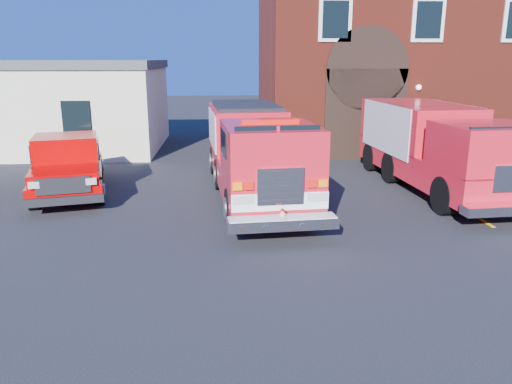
{
  "coord_description": "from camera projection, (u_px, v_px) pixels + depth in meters",
  "views": [
    {
      "loc": [
        -0.76,
        -12.81,
        4.42
      ],
      "look_at": [
        0.0,
        -1.2,
        1.3
      ],
      "focal_mm": 35.0,
      "sensor_mm": 36.0,
      "label": 1
    }
  ],
  "objects": [
    {
      "name": "parking_stripe_near",
      "position": [
        468.0,
        211.0,
        14.91
      ],
      "size": [
        0.12,
        3.0,
        0.01
      ],
      "primitive_type": "cube",
      "color": "yellow",
      "rests_on": "ground"
    },
    {
      "name": "parking_stripe_far",
      "position": [
        399.0,
        168.0,
        20.7
      ],
      "size": [
        0.12,
        3.0,
        0.01
      ],
      "primitive_type": "cube",
      "color": "yellow",
      "rests_on": "ground"
    },
    {
      "name": "fire_station",
      "position": [
        406.0,
        62.0,
        26.48
      ],
      "size": [
        15.2,
        10.2,
        8.45
      ],
      "color": "maroon",
      "rests_on": "ground"
    },
    {
      "name": "side_building",
      "position": [
        58.0,
        104.0,
        24.92
      ],
      "size": [
        10.2,
        8.2,
        4.35
      ],
      "color": "beige",
      "rests_on": "ground"
    },
    {
      "name": "secondary_truck",
      "position": [
        436.0,
        145.0,
        17.2
      ],
      "size": [
        3.27,
        8.89,
        2.83
      ],
      "color": "black",
      "rests_on": "ground"
    },
    {
      "name": "pickup_truck",
      "position": [
        68.0,
        165.0,
        16.92
      ],
      "size": [
        3.5,
        6.37,
        1.98
      ],
      "color": "black",
      "rests_on": "ground"
    },
    {
      "name": "parking_stripe_mid",
      "position": [
        428.0,
        186.0,
        17.8
      ],
      "size": [
        0.12,
        3.0,
        0.01
      ],
      "primitive_type": "cube",
      "color": "yellow",
      "rests_on": "ground"
    },
    {
      "name": "ground",
      "position": [
        253.0,
        227.0,
        13.54
      ],
      "size": [
        100.0,
        100.0,
        0.0
      ],
      "primitive_type": "plane",
      "color": "black",
      "rests_on": "ground"
    },
    {
      "name": "fire_engine",
      "position": [
        254.0,
        151.0,
        16.3
      ],
      "size": [
        3.34,
        9.48,
        2.86
      ],
      "color": "black",
      "rests_on": "ground"
    }
  ]
}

